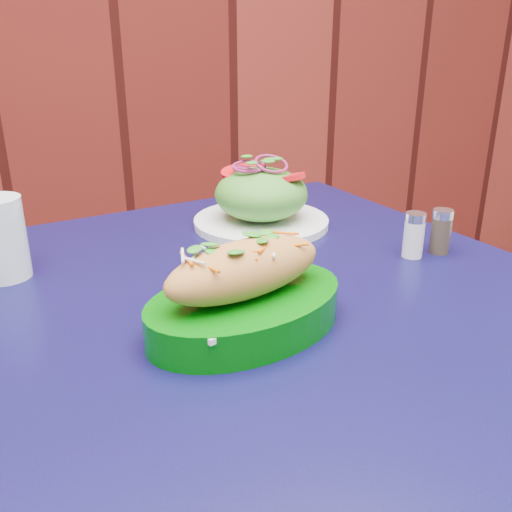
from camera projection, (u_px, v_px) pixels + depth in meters
name	position (u px, v px, depth m)	size (l,w,h in m)	color
cafe_table	(244.00, 358.00, 0.72)	(0.93, 0.93, 0.75)	black
banh_mi_basket	(245.00, 293.00, 0.60)	(0.26, 0.21, 0.11)	#015B06
salad_plate	(261.00, 199.00, 0.91)	(0.22, 0.22, 0.11)	white
water_glass	(0.00, 238.00, 0.72)	(0.07, 0.07, 0.11)	silver
salt_shaker	(414.00, 235.00, 0.79)	(0.03, 0.03, 0.06)	white
pepper_shaker	(441.00, 231.00, 0.81)	(0.03, 0.03, 0.06)	#3F3326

